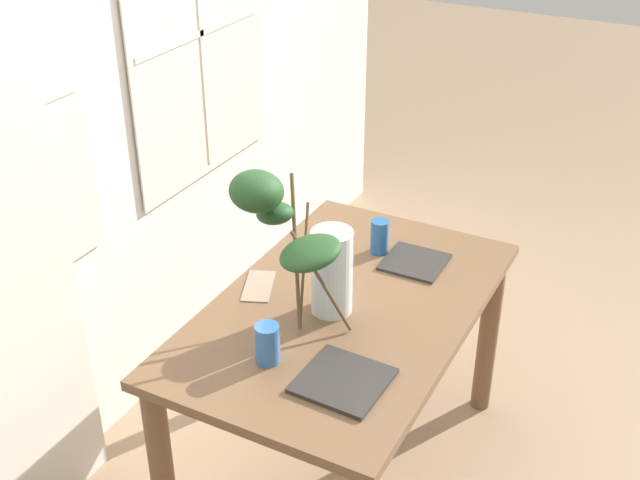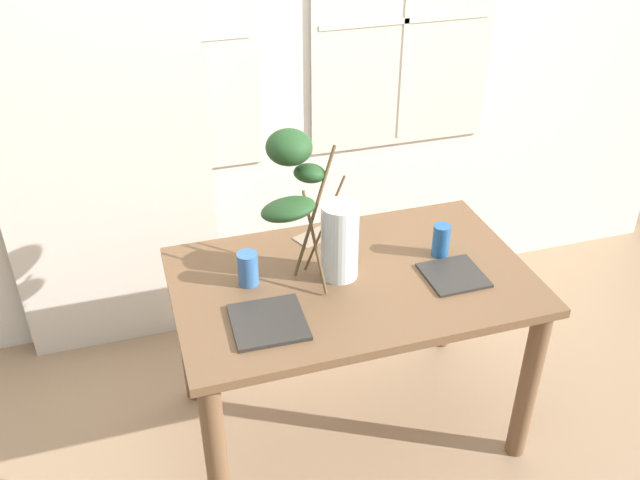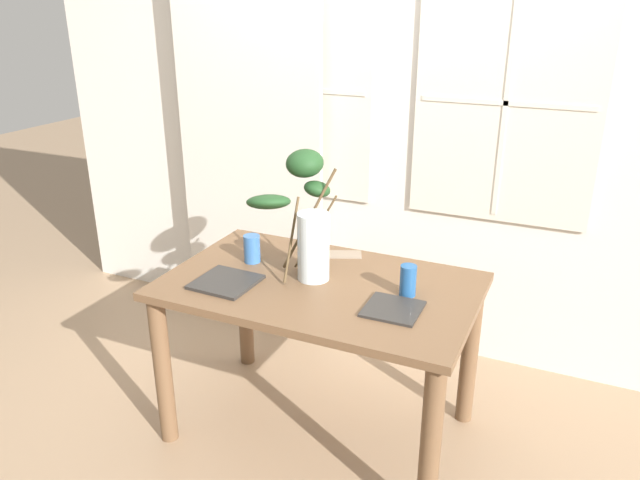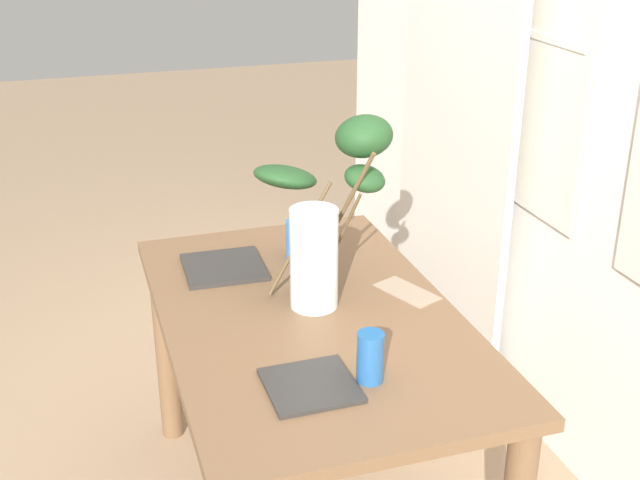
{
  "view_description": "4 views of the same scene",
  "coord_description": "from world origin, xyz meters",
  "px_view_note": "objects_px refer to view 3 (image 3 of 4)",
  "views": [
    {
      "loc": [
        -2.05,
        -0.98,
        2.31
      ],
      "look_at": [
        -0.11,
        0.03,
        1.06
      ],
      "focal_mm": 46.08,
      "sensor_mm": 36.0,
      "label": 1
    },
    {
      "loc": [
        -0.73,
        -1.97,
        2.25
      ],
      "look_at": [
        -0.11,
        0.03,
        0.92
      ],
      "focal_mm": 39.05,
      "sensor_mm": 36.0,
      "label": 2
    },
    {
      "loc": [
        0.97,
        -2.14,
        1.89
      ],
      "look_at": [
        -0.04,
        0.08,
        0.92
      ],
      "focal_mm": 34.4,
      "sensor_mm": 36.0,
      "label": 3
    },
    {
      "loc": [
        1.99,
        -0.6,
        1.88
      ],
      "look_at": [
        -0.09,
        0.06,
        0.93
      ],
      "focal_mm": 46.65,
      "sensor_mm": 36.0,
      "label": 4
    }
  ],
  "objects_px": {
    "plate_square_left": "(226,282)",
    "drinking_glass_blue_right": "(408,281)",
    "vase_with_branches": "(304,216)",
    "drinking_glass_blue_left": "(252,249)",
    "dining_table": "(320,311)",
    "plate_square_right": "(393,309)"
  },
  "relations": [
    {
      "from": "dining_table",
      "to": "plate_square_right",
      "type": "relative_size",
      "value": 6.18
    },
    {
      "from": "dining_table",
      "to": "plate_square_left",
      "type": "distance_m",
      "value": 0.42
    },
    {
      "from": "vase_with_branches",
      "to": "plate_square_right",
      "type": "bearing_deg",
      "value": -22.0
    },
    {
      "from": "plate_square_left",
      "to": "plate_square_right",
      "type": "bearing_deg",
      "value": 5.2
    },
    {
      "from": "drinking_glass_blue_right",
      "to": "plate_square_right",
      "type": "bearing_deg",
      "value": -95.02
    },
    {
      "from": "vase_with_branches",
      "to": "drinking_glass_blue_right",
      "type": "bearing_deg",
      "value": -4.97
    },
    {
      "from": "drinking_glass_blue_left",
      "to": "plate_square_right",
      "type": "distance_m",
      "value": 0.76
    },
    {
      "from": "dining_table",
      "to": "drinking_glass_blue_right",
      "type": "distance_m",
      "value": 0.43
    },
    {
      "from": "drinking_glass_blue_right",
      "to": "plate_square_left",
      "type": "xyz_separation_m",
      "value": [
        -0.73,
        -0.21,
        -0.06
      ]
    },
    {
      "from": "drinking_glass_blue_left",
      "to": "dining_table",
      "type": "bearing_deg",
      "value": -11.26
    },
    {
      "from": "drinking_glass_blue_right",
      "to": "plate_square_left",
      "type": "bearing_deg",
      "value": -163.75
    },
    {
      "from": "drinking_glass_blue_right",
      "to": "plate_square_left",
      "type": "distance_m",
      "value": 0.77
    },
    {
      "from": "drinking_glass_blue_left",
      "to": "plate_square_left",
      "type": "relative_size",
      "value": 0.52
    },
    {
      "from": "vase_with_branches",
      "to": "drinking_glass_blue_left",
      "type": "xyz_separation_m",
      "value": [
        -0.26,
        -0.01,
        -0.19
      ]
    },
    {
      "from": "vase_with_branches",
      "to": "plate_square_right",
      "type": "height_order",
      "value": "vase_with_branches"
    },
    {
      "from": "plate_square_left",
      "to": "drinking_glass_blue_right",
      "type": "bearing_deg",
      "value": 16.25
    },
    {
      "from": "vase_with_branches",
      "to": "drinking_glass_blue_right",
      "type": "height_order",
      "value": "vase_with_branches"
    },
    {
      "from": "dining_table",
      "to": "drinking_glass_blue_left",
      "type": "distance_m",
      "value": 0.43
    },
    {
      "from": "plate_square_right",
      "to": "vase_with_branches",
      "type": "bearing_deg",
      "value": 158.0
    },
    {
      "from": "dining_table",
      "to": "drinking_glass_blue_right",
      "type": "height_order",
      "value": "drinking_glass_blue_right"
    },
    {
      "from": "plate_square_right",
      "to": "plate_square_left",
      "type": "bearing_deg",
      "value": -174.8
    },
    {
      "from": "drinking_glass_blue_left",
      "to": "plate_square_right",
      "type": "height_order",
      "value": "drinking_glass_blue_left"
    }
  ]
}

